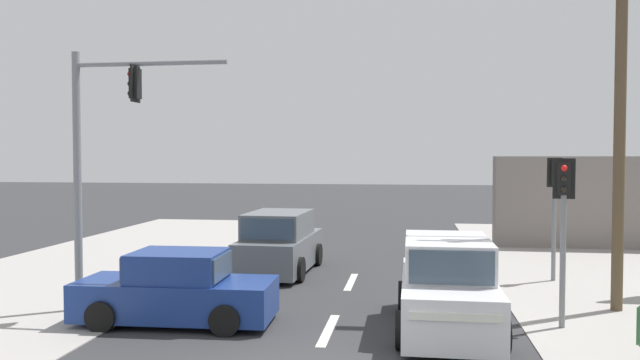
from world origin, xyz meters
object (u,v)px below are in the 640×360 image
at_px(suv_oncoming_mid, 447,287).
at_px(pedestal_signal_right_kerb, 563,213).
at_px(sedan_crossing_left, 177,291).
at_px(pedestal_signal_far_median, 554,198).
at_px(utility_pole_midground_right, 615,67).
at_px(suv_receding_far, 280,244).
at_px(traffic_signal_mast, 99,146).

bearing_deg(suv_oncoming_mid, pedestal_signal_right_kerb, 9.86).
xyz_separation_m(suv_oncoming_mid, sedan_crossing_left, (-5.75, -0.33, -0.18)).
bearing_deg(suv_oncoming_mid, pedestal_signal_far_median, 58.98).
height_order(utility_pole_midground_right, pedestal_signal_far_median, utility_pole_midground_right).
distance_m(pedestal_signal_far_median, suv_receding_far, 8.23).
bearing_deg(suv_receding_far, sedan_crossing_left, -99.16).
bearing_deg(traffic_signal_mast, pedestal_signal_right_kerb, 0.17).
bearing_deg(pedestal_signal_right_kerb, utility_pole_midground_right, 49.08).
distance_m(pedestal_signal_far_median, sedan_crossing_left, 10.93).
relative_size(traffic_signal_mast, pedestal_signal_far_median, 1.69).
height_order(utility_pole_midground_right, traffic_signal_mast, utility_pole_midground_right).
height_order(traffic_signal_mast, pedestal_signal_right_kerb, traffic_signal_mast).
xyz_separation_m(traffic_signal_mast, pedestal_signal_right_kerb, (10.25, 0.03, -1.42)).
xyz_separation_m(suv_oncoming_mid, suv_receding_far, (-4.77, 5.75, 0.00)).
height_order(pedestal_signal_right_kerb, suv_oncoming_mid, pedestal_signal_right_kerb).
xyz_separation_m(pedestal_signal_right_kerb, suv_oncoming_mid, (-2.38, -0.41, -1.53)).
xyz_separation_m(pedestal_signal_far_median, suv_oncoming_mid, (-3.32, -5.52, -1.53)).
bearing_deg(suv_oncoming_mid, sedan_crossing_left, -176.71).
bearing_deg(traffic_signal_mast, suv_receding_far, 60.01).
distance_m(utility_pole_midground_right, pedestal_signal_far_median, 4.72).
distance_m(pedestal_signal_right_kerb, suv_receding_far, 9.05).
bearing_deg(sedan_crossing_left, suv_receding_far, 80.84).
relative_size(traffic_signal_mast, pedestal_signal_right_kerb, 1.69).
bearing_deg(pedestal_signal_far_median, suv_oncoming_mid, -121.02).
xyz_separation_m(traffic_signal_mast, sedan_crossing_left, (2.12, -0.71, -3.13)).
relative_size(pedestal_signal_far_median, suv_oncoming_mid, 0.78).
distance_m(traffic_signal_mast, suv_oncoming_mid, 8.41).
xyz_separation_m(pedestal_signal_right_kerb, pedestal_signal_far_median, (0.94, 5.11, 0.00)).
bearing_deg(utility_pole_midground_right, pedestal_signal_right_kerb, -130.92).
xyz_separation_m(suv_receding_far, sedan_crossing_left, (-0.98, -6.08, -0.18)).
height_order(suv_oncoming_mid, suv_receding_far, same).
height_order(pedestal_signal_far_median, sedan_crossing_left, pedestal_signal_far_median).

